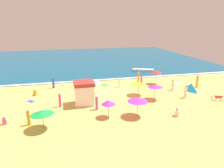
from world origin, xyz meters
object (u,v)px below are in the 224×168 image
(beach_umbrella_0, at_px, (42,112))
(beachgoer_0, at_px, (97,103))
(beach_umbrella_1, at_px, (139,83))
(beachgoer_11, at_px, (53,83))
(beachgoer_10, at_px, (28,118))
(small_boat_0, at_px, (143,70))
(beach_umbrella_2, at_px, (155,86))
(beachgoer_12, at_px, (119,82))
(beachgoer_7, at_px, (35,93))
(beach_umbrella_3, at_px, (156,72))
(beachgoer_6, at_px, (4,121))
(beachgoer_5, at_px, (186,92))
(beachgoer_8, at_px, (197,82))
(beach_umbrella_4, at_px, (108,102))
(beach_tent, at_px, (191,87))
(beachgoer_2, at_px, (177,113))
(beachgoer_4, at_px, (60,100))
(beachgoer_1, at_px, (138,77))
(beach_umbrella_6, at_px, (92,82))
(beach_umbrella_5, at_px, (138,100))
(beachgoer_3, at_px, (173,85))
(lifeguard_cabana, at_px, (84,92))
(beachgoer_9, at_px, (141,80))

(beach_umbrella_0, relative_size, beachgoer_0, 1.82)
(beach_umbrella_1, height_order, beachgoer_11, beach_umbrella_1)
(beachgoer_10, distance_m, small_boat_0, 27.68)
(beach_umbrella_2, relative_size, beachgoer_12, 1.43)
(beachgoer_7, relative_size, beachgoer_12, 0.52)
(beach_umbrella_3, xyz_separation_m, beachgoer_6, (-21.22, -9.77, -1.71))
(beachgoer_5, xyz_separation_m, small_boat_0, (0.05, 15.83, -0.47))
(beachgoer_8, height_order, beachgoer_10, beachgoer_8)
(beach_umbrella_2, distance_m, beachgoer_7, 16.85)
(beach_umbrella_4, bearing_deg, beach_tent, 22.43)
(beach_umbrella_2, bearing_deg, beachgoer_11, 148.66)
(beach_umbrella_3, xyz_separation_m, beachgoer_12, (-6.50, -0.43, -1.26))
(beach_umbrella_1, relative_size, beachgoer_2, 3.21)
(beachgoer_4, height_order, beachgoer_8, beachgoer_8)
(beachgoer_12, height_order, small_boat_0, beachgoer_12)
(beachgoer_4, height_order, beachgoer_10, beachgoer_4)
(beachgoer_5, relative_size, beachgoer_7, 2.07)
(beach_umbrella_4, height_order, beachgoer_7, beach_umbrella_4)
(beach_umbrella_0, xyz_separation_m, beachgoer_1, (14.89, 13.63, -0.86))
(beach_umbrella_0, relative_size, small_boat_0, 0.73)
(beach_umbrella_2, xyz_separation_m, beach_umbrella_6, (-7.81, 4.34, -0.12))
(beachgoer_2, relative_size, beachgoer_6, 1.12)
(beach_umbrella_5, distance_m, beachgoer_0, 5.05)
(beachgoer_3, height_order, beachgoer_11, beachgoer_3)
(beach_umbrella_3, relative_size, beach_umbrella_4, 1.34)
(beach_umbrella_3, bearing_deg, beachgoer_4, -157.89)
(beachgoer_1, xyz_separation_m, small_boat_0, (3.53, 6.70, -0.52))
(beach_tent, height_order, beachgoer_0, beachgoer_0)
(beach_umbrella_6, relative_size, beach_tent, 1.30)
(beachgoer_5, bearing_deg, beachgoer_1, 110.84)
(small_boat_0, bearing_deg, beachgoer_1, -117.76)
(beach_umbrella_2, relative_size, beachgoer_11, 1.37)
(beach_umbrella_5, relative_size, beachgoer_6, 2.94)
(beach_umbrella_4, relative_size, small_boat_0, 0.44)
(beach_tent, relative_size, beachgoer_11, 1.38)
(lifeguard_cabana, xyz_separation_m, beach_umbrella_4, (2.15, -4.39, 0.20))
(beachgoer_0, bearing_deg, beachgoer_10, -162.90)
(beachgoer_4, bearing_deg, lifeguard_cabana, 4.94)
(beachgoer_9, distance_m, beachgoer_12, 3.94)
(beach_umbrella_3, distance_m, beachgoer_3, 4.17)
(beachgoer_5, xyz_separation_m, beachgoer_11, (-17.83, 8.68, 0.01))
(beach_umbrella_1, height_order, beach_umbrella_3, beach_umbrella_3)
(beach_umbrella_2, xyz_separation_m, beach_umbrella_5, (-4.06, -4.35, 0.03))
(beachgoer_8, distance_m, beachgoer_10, 25.28)
(beachgoer_7, bearing_deg, beachgoer_11, 50.27)
(beachgoer_10, bearing_deg, beachgoer_11, 80.51)
(beachgoer_0, height_order, beachgoer_1, beachgoer_0)
(beach_umbrella_5, height_order, beachgoer_2, beach_umbrella_5)
(beach_umbrella_2, height_order, beach_umbrella_5, beach_umbrella_2)
(beachgoer_2, bearing_deg, beach_umbrella_4, 168.26)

